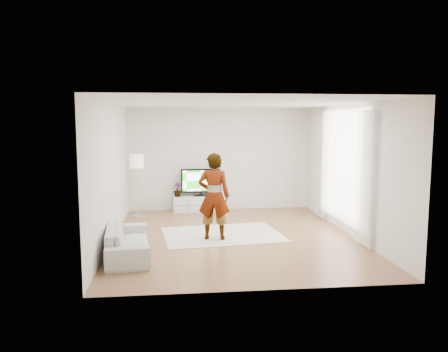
{
  "coord_description": "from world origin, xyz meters",
  "views": [
    {
      "loc": [
        -1.19,
        -8.95,
        2.41
      ],
      "look_at": [
        -0.17,
        0.4,
        1.25
      ],
      "focal_mm": 35.0,
      "sensor_mm": 36.0,
      "label": 1
    }
  ],
  "objects": [
    {
      "name": "ceiling",
      "position": [
        0.0,
        0.0,
        2.8
      ],
      "size": [
        6.0,
        6.0,
        0.0
      ],
      "primitive_type": "plane",
      "color": "white",
      "rests_on": "wall_back"
    },
    {
      "name": "media_console",
      "position": [
        -0.54,
        2.76,
        0.21
      ],
      "size": [
        1.48,
        0.42,
        0.42
      ],
      "color": "silver",
      "rests_on": "floor"
    },
    {
      "name": "television",
      "position": [
        -0.54,
        2.79,
        0.82
      ],
      "size": [
        1.07,
        0.21,
        0.74
      ],
      "color": "black",
      "rests_on": "media_console"
    },
    {
      "name": "wall_front",
      "position": [
        0.0,
        -3.0,
        1.4
      ],
      "size": [
        5.0,
        0.02,
        2.8
      ],
      "primitive_type": "cube",
      "color": "silver",
      "rests_on": "floor"
    },
    {
      "name": "curtain_far",
      "position": [
        2.4,
        1.6,
        1.35
      ],
      "size": [
        0.04,
        0.7,
        2.6
      ],
      "primitive_type": "cube",
      "color": "white",
      "rests_on": "floor"
    },
    {
      "name": "player",
      "position": [
        -0.44,
        -0.16,
        0.91
      ],
      "size": [
        0.72,
        0.54,
        1.79
      ],
      "primitive_type": "imported",
      "rotation": [
        0.0,
        0.0,
        2.96
      ],
      "color": "#334772",
      "rests_on": "rug"
    },
    {
      "name": "sofa",
      "position": [
        -2.09,
        -1.1,
        0.28
      ],
      "size": [
        0.93,
        1.96,
        0.55
      ],
      "primitive_type": "imported",
      "rotation": [
        0.0,
        0.0,
        1.67
      ],
      "color": "silver",
      "rests_on": "floor"
    },
    {
      "name": "wall_left",
      "position": [
        -2.5,
        0.0,
        1.4
      ],
      "size": [
        0.02,
        6.0,
        2.8
      ],
      "primitive_type": "cube",
      "color": "silver",
      "rests_on": "floor"
    },
    {
      "name": "curtain_near",
      "position": [
        2.4,
        -1.0,
        1.35
      ],
      "size": [
        0.04,
        0.7,
        2.6
      ],
      "primitive_type": "cube",
      "color": "white",
      "rests_on": "floor"
    },
    {
      "name": "floor_lamp",
      "position": [
        -2.2,
        2.33,
        1.36
      ],
      "size": [
        0.36,
        0.36,
        1.6
      ],
      "color": "silver",
      "rests_on": "floor"
    },
    {
      "name": "floor",
      "position": [
        0.0,
        0.0,
        0.0
      ],
      "size": [
        6.0,
        6.0,
        0.0
      ],
      "primitive_type": "plane",
      "color": "#A4704A",
      "rests_on": "ground"
    },
    {
      "name": "wall_right",
      "position": [
        2.5,
        0.0,
        1.4
      ],
      "size": [
        0.02,
        6.0,
        2.8
      ],
      "primitive_type": "cube",
      "color": "silver",
      "rests_on": "floor"
    },
    {
      "name": "game_console",
      "position": [
        0.11,
        2.76,
        0.53
      ],
      "size": [
        0.09,
        0.17,
        0.22
      ],
      "rotation": [
        0.0,
        0.0,
        0.26
      ],
      "color": "white",
      "rests_on": "media_console"
    },
    {
      "name": "window",
      "position": [
        2.48,
        0.3,
        1.45
      ],
      "size": [
        0.01,
        2.6,
        2.5
      ],
      "primitive_type": "cube",
      "color": "white",
      "rests_on": "wall_right"
    },
    {
      "name": "wall_back",
      "position": [
        0.0,
        3.0,
        1.4
      ],
      "size": [
        5.0,
        0.02,
        2.8
      ],
      "primitive_type": "cube",
      "color": "silver",
      "rests_on": "floor"
    },
    {
      "name": "potted_plant",
      "position": [
        -1.17,
        2.77,
        0.6
      ],
      "size": [
        0.27,
        0.27,
        0.37
      ],
      "primitive_type": "imported",
      "rotation": [
        0.0,
        0.0,
        0.35
      ],
      "color": "#3F7238",
      "rests_on": "media_console"
    },
    {
      "name": "rug",
      "position": [
        -0.23,
        0.19,
        0.01
      ],
      "size": [
        2.67,
        2.06,
        0.01
      ],
      "primitive_type": "cube",
      "rotation": [
        0.0,
        0.0,
        0.11
      ],
      "color": "beige",
      "rests_on": "floor"
    }
  ]
}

